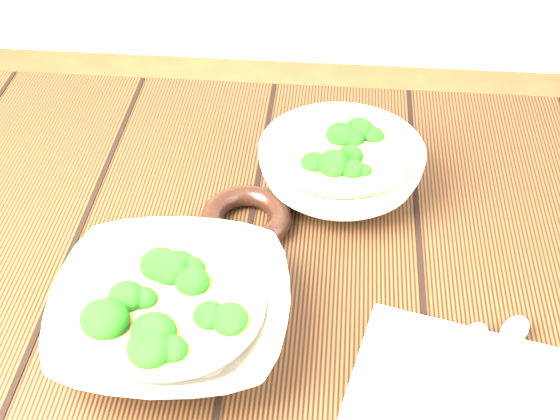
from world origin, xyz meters
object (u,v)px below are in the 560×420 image
(table, at_px, (261,344))
(soup_bowl_back, at_px, (341,167))
(soup_bowl_front, at_px, (171,313))
(napkin, at_px, (454,390))
(trivet, at_px, (246,218))

(table, xyz_separation_m, soup_bowl_back, (0.08, 0.16, 0.15))
(table, height_order, soup_bowl_back, soup_bowl_back)
(soup_bowl_front, distance_m, napkin, 0.29)
(table, relative_size, soup_bowl_front, 4.83)
(table, relative_size, napkin, 6.19)
(table, height_order, napkin, napkin)
(soup_bowl_back, bearing_deg, napkin, -68.30)
(soup_bowl_back, bearing_deg, table, -117.86)
(trivet, height_order, napkin, trivet)
(soup_bowl_back, relative_size, napkin, 1.37)
(table, distance_m, soup_bowl_front, 0.19)
(trivet, relative_size, napkin, 0.56)
(soup_bowl_front, height_order, trivet, soup_bowl_front)
(soup_bowl_back, bearing_deg, soup_bowl_front, -122.90)
(soup_bowl_front, height_order, napkin, soup_bowl_front)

